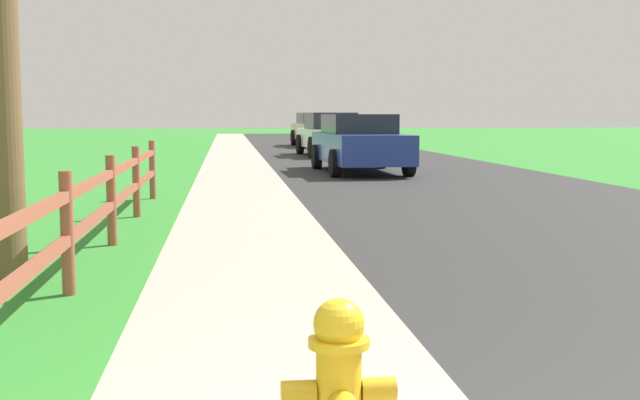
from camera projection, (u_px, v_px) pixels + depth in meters
name	position (u px, v px, depth m)	size (l,w,h in m)	color
ground_plane	(264.00, 158.00, 27.35)	(120.00, 120.00, 0.00)	#31852F
road_asphalt	(354.00, 155.00, 29.73)	(7.00, 66.00, 0.01)	#2E2E2E
curb_concrete	(179.00, 156.00, 28.97)	(6.00, 66.00, 0.01)	#BCA493
grass_verge	(137.00, 156.00, 28.80)	(5.00, 66.00, 0.00)	#31852F
fire_hydrant	(339.00, 386.00, 3.31)	(0.48, 0.41, 0.75)	yellow
rail_fence	(93.00, 206.00, 7.83)	(0.11, 12.87, 1.05)	brown
parked_suv_blue	(360.00, 143.00, 20.72)	(2.19, 4.87, 1.52)	navy
parked_car_white	(330.00, 134.00, 28.92)	(2.25, 4.66, 1.58)	white
parked_car_beige	(316.00, 129.00, 37.56)	(2.21, 4.93, 1.59)	#C6B793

